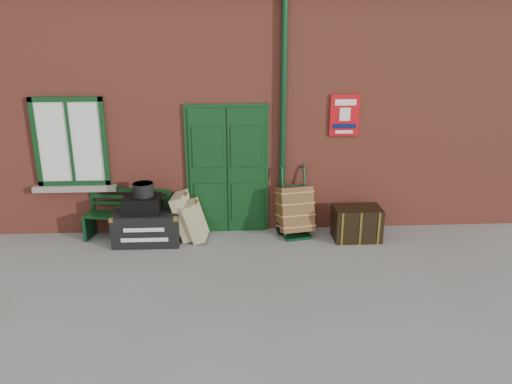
{
  "coord_description": "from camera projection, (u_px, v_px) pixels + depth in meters",
  "views": [
    {
      "loc": [
        -0.27,
        -6.83,
        3.47
      ],
      "look_at": [
        0.15,
        0.6,
        1.0
      ],
      "focal_mm": 35.0,
      "sensor_mm": 36.0,
      "label": 1
    }
  ],
  "objects": [
    {
      "name": "suitcase_back",
      "position": [
        185.0,
        216.0,
        8.52
      ],
      "size": [
        0.49,
        0.6,
        0.8
      ],
      "primitive_type": "cube",
      "rotation": [
        0.0,
        -0.28,
        -0.12
      ],
      "color": "tan",
      "rests_on": "ground"
    },
    {
      "name": "ground",
      "position": [
        248.0,
        267.0,
        7.58
      ],
      "size": [
        80.0,
        80.0,
        0.0
      ],
      "primitive_type": "plane",
      "color": "gray",
      "rests_on": "ground"
    },
    {
      "name": "dark_trunk",
      "position": [
        357.0,
        223.0,
        8.51
      ],
      "size": [
        0.79,
        0.52,
        0.57
      ],
      "primitive_type": "cube",
      "rotation": [
        0.0,
        0.0,
        -0.0
      ],
      "color": "black",
      "rests_on": "ground"
    },
    {
      "name": "suitcase_front",
      "position": [
        196.0,
        221.0,
        8.45
      ],
      "size": [
        0.44,
        0.54,
        0.69
      ],
      "primitive_type": "cube",
      "rotation": [
        0.0,
        -0.29,
        -0.12
      ],
      "color": "tan",
      "rests_on": "ground"
    },
    {
      "name": "hatbox",
      "position": [
        143.0,
        190.0,
        8.19
      ],
      "size": [
        0.33,
        0.33,
        0.22
      ],
      "primitive_type": "cylinder",
      "rotation": [
        0.0,
        0.0,
        -0.01
      ],
      "color": "black",
      "rests_on": "strongbox"
    },
    {
      "name": "porter_trolley",
      "position": [
        295.0,
        210.0,
        8.65
      ],
      "size": [
        0.67,
        0.7,
        1.17
      ],
      "rotation": [
        0.0,
        0.0,
        0.18
      ],
      "color": "#0D351B",
      "rests_on": "ground"
    },
    {
      "name": "station_building",
      "position": [
        241.0,
        94.0,
        10.21
      ],
      "size": [
        10.3,
        4.3,
        4.36
      ],
      "color": "#9D4632",
      "rests_on": "ground"
    },
    {
      "name": "strongbox",
      "position": [
        142.0,
        204.0,
        8.24
      ],
      "size": [
        0.6,
        0.44,
        0.27
      ],
      "primitive_type": "cube",
      "rotation": [
        0.0,
        0.0,
        -0.01
      ],
      "color": "black",
      "rests_on": "houdini_trunk"
    },
    {
      "name": "bench",
      "position": [
        128.0,
        213.0,
        8.5
      ],
      "size": [
        1.49,
        0.69,
        0.89
      ],
      "rotation": [
        0.0,
        0.0,
        -0.18
      ],
      "color": "#0E3515",
      "rests_on": "ground"
    },
    {
      "name": "houdini_trunk",
      "position": [
        147.0,
        227.0,
        8.37
      ],
      "size": [
        1.1,
        0.61,
        0.55
      ],
      "primitive_type": "cube",
      "rotation": [
        0.0,
        0.0,
        -0.01
      ],
      "color": "black",
      "rests_on": "ground"
    }
  ]
}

